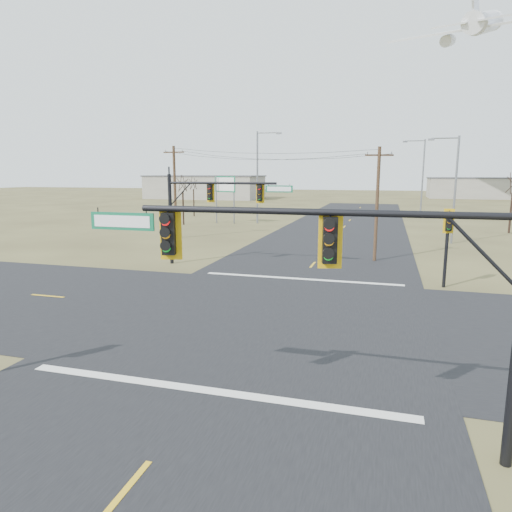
{
  "coord_description": "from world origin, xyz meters",
  "views": [
    {
      "loc": [
        4.8,
        -19.12,
        6.33
      ],
      "look_at": [
        -0.97,
        1.0,
        2.52
      ],
      "focal_mm": 32.0,
      "sensor_mm": 36.0,
      "label": 1
    }
  ],
  "objects_px": {
    "bare_tree_b": "(193,183)",
    "bare_tree_a": "(183,183)",
    "pedestal_signal_ne": "(448,230)",
    "utility_pole_far": "(175,191)",
    "mast_arm_near": "(325,258)",
    "streetlight_a": "(453,184)",
    "highway_sign": "(225,190)",
    "streetlight_c": "(259,172)",
    "mast_arm_far": "(213,200)",
    "utility_pole_near": "(377,202)",
    "streetlight_b": "(421,174)"
  },
  "relations": [
    {
      "from": "mast_arm_near",
      "to": "streetlight_a",
      "type": "bearing_deg",
      "value": 65.1
    },
    {
      "from": "mast_arm_near",
      "to": "bare_tree_a",
      "type": "bearing_deg",
      "value": 105.33
    },
    {
      "from": "pedestal_signal_ne",
      "to": "utility_pole_far",
      "type": "xyz_separation_m",
      "value": [
        -23.23,
        14.04,
        1.41
      ]
    },
    {
      "from": "bare_tree_b",
      "to": "bare_tree_a",
      "type": "bearing_deg",
      "value": -72.73
    },
    {
      "from": "mast_arm_far",
      "to": "highway_sign",
      "type": "xyz_separation_m",
      "value": [
        -8.48,
        25.88,
        -0.34
      ]
    },
    {
      "from": "mast_arm_near",
      "to": "bare_tree_b",
      "type": "height_order",
      "value": "bare_tree_b"
    },
    {
      "from": "utility_pole_far",
      "to": "streetlight_b",
      "type": "bearing_deg",
      "value": 49.35
    },
    {
      "from": "pedestal_signal_ne",
      "to": "bare_tree_b",
      "type": "height_order",
      "value": "bare_tree_b"
    },
    {
      "from": "utility_pole_near",
      "to": "bare_tree_a",
      "type": "height_order",
      "value": "utility_pole_near"
    },
    {
      "from": "utility_pole_near",
      "to": "streetlight_b",
      "type": "xyz_separation_m",
      "value": [
        5.1,
        35.22,
        1.88
      ]
    },
    {
      "from": "utility_pole_near",
      "to": "utility_pole_far",
      "type": "bearing_deg",
      "value": 160.34
    },
    {
      "from": "utility_pole_near",
      "to": "streetlight_b",
      "type": "bearing_deg",
      "value": 81.76
    },
    {
      "from": "bare_tree_a",
      "to": "bare_tree_b",
      "type": "xyz_separation_m",
      "value": [
        -3.46,
        11.13,
        -0.24
      ]
    },
    {
      "from": "utility_pole_far",
      "to": "bare_tree_a",
      "type": "height_order",
      "value": "utility_pole_far"
    },
    {
      "from": "mast_arm_far",
      "to": "bare_tree_a",
      "type": "relative_size",
      "value": 1.36
    },
    {
      "from": "utility_pole_far",
      "to": "bare_tree_a",
      "type": "distance_m",
      "value": 11.93
    },
    {
      "from": "mast_arm_near",
      "to": "highway_sign",
      "type": "height_order",
      "value": "mast_arm_near"
    },
    {
      "from": "highway_sign",
      "to": "bare_tree_a",
      "type": "relative_size",
      "value": 0.92
    },
    {
      "from": "utility_pole_near",
      "to": "utility_pole_far",
      "type": "distance_m",
      "value": 20.43
    },
    {
      "from": "mast_arm_near",
      "to": "highway_sign",
      "type": "distance_m",
      "value": 48.38
    },
    {
      "from": "streetlight_b",
      "to": "utility_pole_far",
      "type": "bearing_deg",
      "value": -142.93
    },
    {
      "from": "pedestal_signal_ne",
      "to": "utility_pole_near",
      "type": "distance_m",
      "value": 8.27
    },
    {
      "from": "pedestal_signal_ne",
      "to": "streetlight_b",
      "type": "relative_size",
      "value": 0.4
    },
    {
      "from": "bare_tree_b",
      "to": "pedestal_signal_ne",
      "type": "bearing_deg",
      "value": -49.43
    },
    {
      "from": "streetlight_c",
      "to": "bare_tree_a",
      "type": "xyz_separation_m",
      "value": [
        -8.6,
        -4.25,
        -1.31
      ]
    },
    {
      "from": "mast_arm_near",
      "to": "streetlight_a",
      "type": "relative_size",
      "value": 1.08
    },
    {
      "from": "highway_sign",
      "to": "streetlight_c",
      "type": "relative_size",
      "value": 0.52
    },
    {
      "from": "highway_sign",
      "to": "streetlight_c",
      "type": "distance_m",
      "value": 4.88
    },
    {
      "from": "streetlight_a",
      "to": "bare_tree_a",
      "type": "xyz_separation_m",
      "value": [
        -29.9,
        7.33,
        -0.26
      ]
    },
    {
      "from": "utility_pole_far",
      "to": "streetlight_c",
      "type": "distance_m",
      "value": 16.02
    },
    {
      "from": "streetlight_c",
      "to": "bare_tree_b",
      "type": "relative_size",
      "value": 1.87
    },
    {
      "from": "mast_arm_near",
      "to": "bare_tree_b",
      "type": "bearing_deg",
      "value": 103.05
    },
    {
      "from": "mast_arm_near",
      "to": "streetlight_c",
      "type": "xyz_separation_m",
      "value": [
        -14.4,
        45.95,
        2.0
      ]
    },
    {
      "from": "mast_arm_near",
      "to": "utility_pole_far",
      "type": "relative_size",
      "value": 1.16
    },
    {
      "from": "mast_arm_near",
      "to": "bare_tree_a",
      "type": "relative_size",
      "value": 1.59
    },
    {
      "from": "pedestal_signal_ne",
      "to": "streetlight_c",
      "type": "xyz_separation_m",
      "value": [
        -18.99,
        29.38,
        3.19
      ]
    },
    {
      "from": "streetlight_a",
      "to": "bare_tree_b",
      "type": "bearing_deg",
      "value": 160.68
    },
    {
      "from": "highway_sign",
      "to": "bare_tree_b",
      "type": "relative_size",
      "value": 0.97
    },
    {
      "from": "utility_pole_far",
      "to": "pedestal_signal_ne",
      "type": "bearing_deg",
      "value": -31.16
    },
    {
      "from": "bare_tree_a",
      "to": "pedestal_signal_ne",
      "type": "bearing_deg",
      "value": -42.33
    },
    {
      "from": "pedestal_signal_ne",
      "to": "bare_tree_b",
      "type": "xyz_separation_m",
      "value": [
        -31.05,
        36.26,
        1.65
      ]
    },
    {
      "from": "mast_arm_near",
      "to": "streetlight_a",
      "type": "xyz_separation_m",
      "value": [
        6.89,
        34.37,
        0.95
      ]
    },
    {
      "from": "mast_arm_near",
      "to": "streetlight_a",
      "type": "distance_m",
      "value": 35.07
    },
    {
      "from": "utility_pole_far",
      "to": "highway_sign",
      "type": "distance_m",
      "value": 14.08
    },
    {
      "from": "mast_arm_far",
      "to": "utility_pole_near",
      "type": "bearing_deg",
      "value": 23.08
    },
    {
      "from": "streetlight_c",
      "to": "highway_sign",
      "type": "bearing_deg",
      "value": -161.49
    },
    {
      "from": "mast_arm_far",
      "to": "bare_tree_b",
      "type": "xyz_separation_m",
      "value": [
        -16.39,
        34.03,
        0.33
      ]
    },
    {
      "from": "highway_sign",
      "to": "streetlight_c",
      "type": "height_order",
      "value": "streetlight_c"
    },
    {
      "from": "mast_arm_far",
      "to": "streetlight_b",
      "type": "xyz_separation_m",
      "value": [
        15.76,
        40.16,
        1.62
      ]
    },
    {
      "from": "utility_pole_near",
      "to": "streetlight_c",
      "type": "bearing_deg",
      "value": 124.02
    }
  ]
}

